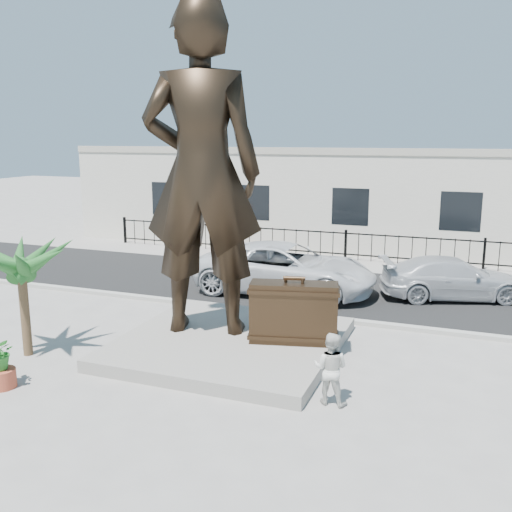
{
  "coord_description": "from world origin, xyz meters",
  "views": [
    {
      "loc": [
        4.86,
        -10.84,
        5.2
      ],
      "look_at": [
        0.0,
        2.0,
        2.3
      ],
      "focal_mm": 40.0,
      "sensor_mm": 36.0,
      "label": 1
    }
  ],
  "objects_px": {
    "car_white": "(286,268)",
    "suitcase": "(294,313)",
    "tourist": "(331,368)",
    "statue": "(202,173)"
  },
  "relations": [
    {
      "from": "statue",
      "to": "tourist",
      "type": "relative_size",
      "value": 5.5
    },
    {
      "from": "statue",
      "to": "car_white",
      "type": "bearing_deg",
      "value": -111.84
    },
    {
      "from": "suitcase",
      "to": "tourist",
      "type": "height_order",
      "value": "suitcase"
    },
    {
      "from": "statue",
      "to": "tourist",
      "type": "xyz_separation_m",
      "value": [
        3.87,
        -2.34,
        -3.59
      ]
    },
    {
      "from": "tourist",
      "to": "car_white",
      "type": "bearing_deg",
      "value": -63.32
    },
    {
      "from": "suitcase",
      "to": "car_white",
      "type": "height_order",
      "value": "suitcase"
    },
    {
      "from": "car_white",
      "to": "suitcase",
      "type": "bearing_deg",
      "value": -160.63
    },
    {
      "from": "statue",
      "to": "tourist",
      "type": "distance_m",
      "value": 5.78
    },
    {
      "from": "statue",
      "to": "suitcase",
      "type": "relative_size",
      "value": 3.85
    },
    {
      "from": "statue",
      "to": "suitcase",
      "type": "bearing_deg",
      "value": 162.93
    }
  ]
}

